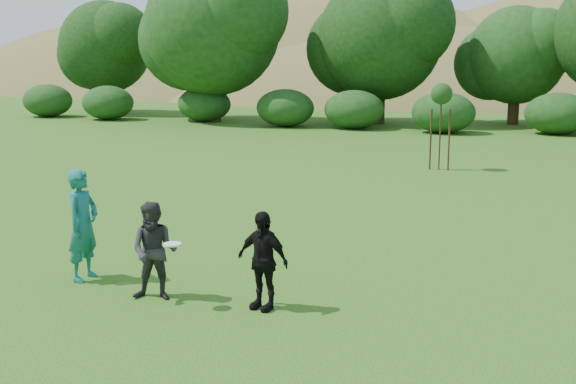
{
  "coord_description": "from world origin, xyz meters",
  "views": [
    {
      "loc": [
        4.68,
        -10.09,
        3.76
      ],
      "look_at": [
        0.0,
        3.0,
        1.1
      ],
      "focal_mm": 45.0,
      "sensor_mm": 36.0,
      "label": 1
    }
  ],
  "objects_px": {
    "player_grey": "(154,251)",
    "sapling": "(442,96)",
    "player_teal": "(83,225)",
    "player_black": "(262,260)"
  },
  "relations": [
    {
      "from": "player_teal",
      "to": "player_grey",
      "type": "relative_size",
      "value": 1.23
    },
    {
      "from": "player_teal",
      "to": "player_black",
      "type": "bearing_deg",
      "value": -95.26
    },
    {
      "from": "player_grey",
      "to": "sapling",
      "type": "xyz_separation_m",
      "value": [
        2.33,
        14.47,
        1.65
      ]
    },
    {
      "from": "player_teal",
      "to": "player_black",
      "type": "distance_m",
      "value": 3.39
    },
    {
      "from": "player_grey",
      "to": "player_black",
      "type": "xyz_separation_m",
      "value": [
        1.73,
        0.16,
        -0.02
      ]
    },
    {
      "from": "player_grey",
      "to": "player_teal",
      "type": "bearing_deg",
      "value": 150.76
    },
    {
      "from": "player_teal",
      "to": "player_grey",
      "type": "distance_m",
      "value": 1.71
    },
    {
      "from": "player_teal",
      "to": "sapling",
      "type": "distance_m",
      "value": 14.61
    },
    {
      "from": "player_grey",
      "to": "player_black",
      "type": "distance_m",
      "value": 1.74
    },
    {
      "from": "player_teal",
      "to": "player_grey",
      "type": "xyz_separation_m",
      "value": [
        1.64,
        -0.48,
        -0.18
      ]
    }
  ]
}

